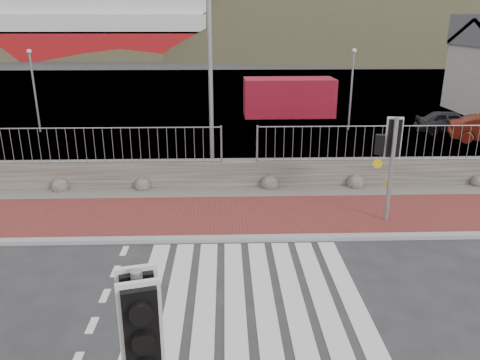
{
  "coord_description": "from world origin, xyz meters",
  "views": [
    {
      "loc": [
        -0.45,
        -8.0,
        5.42
      ],
      "look_at": [
        -0.11,
        3.0,
        1.67
      ],
      "focal_mm": 35.0,
      "sensor_mm": 36.0,
      "label": 1
    }
  ],
  "objects_px": {
    "streetlight": "(214,39)",
    "car_a": "(451,122)",
    "ferry": "(65,21)",
    "traffic_signal_far": "(392,148)",
    "shipping_container": "(289,97)",
    "traffic_signal_near": "(142,343)"
  },
  "relations": [
    {
      "from": "streetlight",
      "to": "car_a",
      "type": "height_order",
      "value": "streetlight"
    },
    {
      "from": "ferry",
      "to": "traffic_signal_far",
      "type": "relative_size",
      "value": 16.53
    },
    {
      "from": "ferry",
      "to": "shipping_container",
      "type": "height_order",
      "value": "ferry"
    },
    {
      "from": "traffic_signal_near",
      "to": "shipping_container",
      "type": "xyz_separation_m",
      "value": [
        4.7,
        23.7,
        -1.1
      ]
    },
    {
      "from": "car_a",
      "to": "streetlight",
      "type": "bearing_deg",
      "value": 130.6
    },
    {
      "from": "traffic_signal_far",
      "to": "shipping_container",
      "type": "xyz_separation_m",
      "value": [
        -0.69,
        15.81,
        -1.08
      ]
    },
    {
      "from": "streetlight",
      "to": "traffic_signal_near",
      "type": "bearing_deg",
      "value": -117.03
    },
    {
      "from": "traffic_signal_near",
      "to": "traffic_signal_far",
      "type": "xyz_separation_m",
      "value": [
        5.38,
        7.89,
        -0.01
      ]
    },
    {
      "from": "traffic_signal_far",
      "to": "car_a",
      "type": "distance_m",
      "value": 12.92
    },
    {
      "from": "traffic_signal_near",
      "to": "car_a",
      "type": "xyz_separation_m",
      "value": [
        12.26,
        18.7,
        -1.62
      ]
    },
    {
      "from": "streetlight",
      "to": "car_a",
      "type": "xyz_separation_m",
      "value": [
        11.7,
        6.68,
        -4.27
      ]
    },
    {
      "from": "ferry",
      "to": "traffic_signal_near",
      "type": "bearing_deg",
      "value": -72.02
    },
    {
      "from": "streetlight",
      "to": "ferry",
      "type": "bearing_deg",
      "value": 87.36
    },
    {
      "from": "ferry",
      "to": "traffic_signal_far",
      "type": "bearing_deg",
      "value": -65.82
    },
    {
      "from": "ferry",
      "to": "shipping_container",
      "type": "bearing_deg",
      "value": -59.79
    },
    {
      "from": "traffic_signal_far",
      "to": "streetlight",
      "type": "distance_m",
      "value": 6.89
    },
    {
      "from": "ferry",
      "to": "shipping_container",
      "type": "relative_size",
      "value": 9.41
    },
    {
      "from": "shipping_container",
      "to": "car_a",
      "type": "distance_m",
      "value": 9.08
    },
    {
      "from": "traffic_signal_near",
      "to": "car_a",
      "type": "bearing_deg",
      "value": 42.76
    },
    {
      "from": "streetlight",
      "to": "traffic_signal_far",
      "type": "bearing_deg",
      "value": -64.94
    },
    {
      "from": "ferry",
      "to": "traffic_signal_near",
      "type": "height_order",
      "value": "ferry"
    },
    {
      "from": "traffic_signal_far",
      "to": "car_a",
      "type": "xyz_separation_m",
      "value": [
        6.87,
        10.82,
        -1.61
      ]
    }
  ]
}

